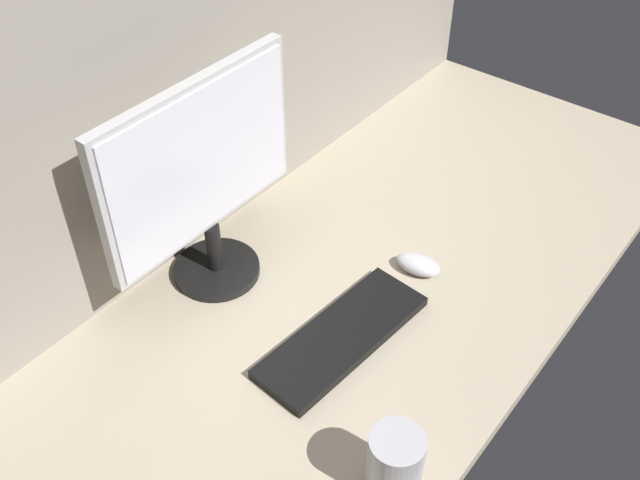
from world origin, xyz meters
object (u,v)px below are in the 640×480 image
at_px(monitor, 202,176).
at_px(mouse, 418,264).
at_px(keyboard, 342,336).
at_px(mug_steel, 395,463).

distance_m(monitor, mouse, 0.49).
xyz_separation_m(monitor, mouse, (0.27, -0.33, -0.23)).
height_order(keyboard, mug_steel, mug_steel).
bearing_deg(monitor, mouse, -51.33).
bearing_deg(mouse, mug_steel, -159.82).
relative_size(mouse, mug_steel, 0.77).
xyz_separation_m(monitor, mug_steel, (-0.18, -0.57, -0.19)).
xyz_separation_m(monitor, keyboard, (0.02, -0.32, -0.24)).
relative_size(keyboard, mug_steel, 2.95).
distance_m(keyboard, mug_steel, 0.32).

